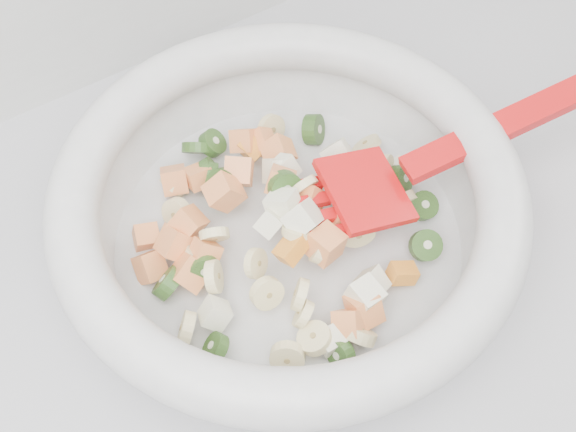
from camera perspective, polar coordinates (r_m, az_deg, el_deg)
counter at (r=1.01m, az=2.30°, el=-15.81°), size 2.00×0.60×0.90m
mixing_bowl at (r=0.56m, az=0.06°, el=0.51°), size 0.50×0.36×0.12m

